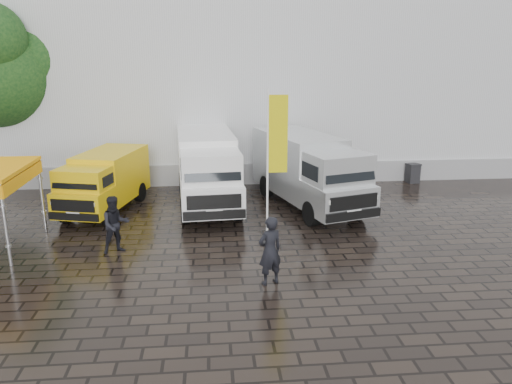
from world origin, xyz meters
TOP-DOWN VIEW (x-y plane):
  - ground at (0.00, 0.00)m, footprint 120.00×120.00m
  - exhibition_hall at (2.00, 16.00)m, footprint 44.00×16.00m
  - hall_plinth at (2.00, 7.95)m, footprint 44.00×0.15m
  - van_yellow at (-6.45, 4.29)m, footprint 3.06×5.27m
  - van_white at (-2.38, 4.70)m, footprint 2.72×6.86m
  - van_silver at (1.72, 4.11)m, footprint 4.05×7.02m
  - flagpole at (-0.24, 0.10)m, footprint 0.88×0.50m
  - wheelie_bin at (7.53, 7.51)m, footprint 0.64×0.64m
  - person_front at (-0.67, -2.79)m, footprint 0.84×0.71m
  - person_tent at (-5.24, -0.13)m, footprint 1.11×1.01m

SIDE VIEW (x-z plane):
  - ground at x=0.00m, z-range 0.00..0.00m
  - wheelie_bin at x=7.53m, z-range 0.00..0.94m
  - hall_plinth at x=2.00m, z-range 0.00..1.00m
  - person_tent at x=-5.24m, z-range 0.00..1.84m
  - person_front at x=-0.67m, z-range 0.00..1.94m
  - van_yellow at x=-6.45m, z-range 0.00..2.28m
  - van_silver at x=1.72m, z-range 0.00..2.89m
  - van_white at x=-2.38m, z-range 0.00..2.91m
  - flagpole at x=-0.24m, z-range 0.30..5.40m
  - exhibition_hall at x=2.00m, z-range 0.00..12.00m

